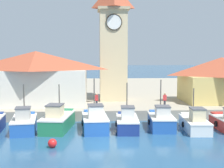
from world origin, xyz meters
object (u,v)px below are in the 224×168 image
(fishing_boat_center, at_px, (95,121))
(fishing_boat_right_inner, at_px, (161,120))
(mooring_buoy, at_px, (52,143))
(dock_worker_near_tower, at_px, (165,100))
(fishing_boat_left_inner, at_px, (24,123))
(clock_tower, at_px, (113,38))
(warehouse_right, at_px, (221,79))
(fishing_boat_right_outer, at_px, (195,123))
(dock_worker_along_quay, at_px, (97,101))
(fishing_boat_mid_right, at_px, (127,122))
(fishing_boat_mid_left, at_px, (58,120))
(warehouse_left, at_px, (36,77))

(fishing_boat_center, height_order, fishing_boat_right_inner, fishing_boat_center)
(mooring_buoy, height_order, dock_worker_near_tower, dock_worker_near_tower)
(fishing_boat_left_inner, height_order, clock_tower, clock_tower)
(fishing_boat_left_inner, relative_size, fishing_boat_center, 0.95)
(fishing_boat_left_inner, relative_size, warehouse_right, 0.50)
(fishing_boat_right_outer, distance_m, clock_tower, 15.43)
(fishing_boat_left_inner, distance_m, fishing_boat_center, 6.07)
(fishing_boat_left_inner, relative_size, fishing_boat_right_outer, 0.95)
(dock_worker_near_tower, height_order, dock_worker_along_quay, same)
(fishing_boat_mid_right, relative_size, fishing_boat_right_inner, 1.03)
(fishing_boat_mid_left, distance_m, warehouse_right, 20.27)
(fishing_boat_left_inner, distance_m, warehouse_right, 23.03)
(fishing_boat_left_inner, bearing_deg, fishing_boat_right_outer, -1.80)
(warehouse_right, height_order, mooring_buoy, warehouse_right)
(fishing_boat_left_inner, xyz_separation_m, fishing_boat_mid_left, (2.79, 0.57, 0.06))
(fishing_boat_right_inner, relative_size, warehouse_left, 0.38)
(fishing_boat_center, xyz_separation_m, clock_tower, (2.28, 11.04, 7.66))
(warehouse_left, xyz_separation_m, dock_worker_along_quay, (6.67, -3.21, -2.19))
(fishing_boat_mid_right, xyz_separation_m, mooring_buoy, (-5.86, -4.69, -0.43))
(fishing_boat_mid_right, distance_m, clock_tower, 13.67)
(fishing_boat_right_inner, distance_m, dock_worker_along_quay, 7.52)
(fishing_boat_left_inner, bearing_deg, fishing_boat_right_inner, 1.62)
(fishing_boat_mid_right, xyz_separation_m, dock_worker_along_quay, (-2.62, 5.17, 1.11))
(clock_tower, relative_size, dock_worker_along_quay, 9.70)
(fishing_boat_mid_right, relative_size, mooring_buoy, 6.94)
(clock_tower, distance_m, warehouse_left, 10.23)
(dock_worker_along_quay, bearing_deg, fishing_boat_center, -92.31)
(fishing_boat_mid_right, bearing_deg, warehouse_right, 37.04)
(fishing_boat_center, bearing_deg, dock_worker_along_quay, 87.69)
(fishing_boat_mid_right, distance_m, mooring_buoy, 7.52)
(fishing_boat_left_inner, xyz_separation_m, clock_tower, (8.34, 11.22, 7.71))
(fishing_boat_center, bearing_deg, fishing_boat_mid_right, -4.67)
(fishing_boat_right_outer, distance_m, warehouse_right, 11.77)
(fishing_boat_mid_left, height_order, dock_worker_near_tower, fishing_boat_mid_left)
(dock_worker_along_quay, bearing_deg, clock_tower, 71.18)
(fishing_boat_mid_right, height_order, dock_worker_along_quay, fishing_boat_mid_right)
(fishing_boat_right_outer, distance_m, mooring_buoy, 12.49)
(fishing_boat_left_inner, relative_size, dock_worker_along_quay, 2.84)
(warehouse_right, bearing_deg, dock_worker_along_quay, -164.94)
(fishing_boat_mid_right, bearing_deg, fishing_boat_mid_left, 174.25)
(clock_tower, bearing_deg, fishing_boat_mid_left, -117.53)
(fishing_boat_left_inner, distance_m, mooring_buoy, 5.63)
(fishing_boat_mid_left, bearing_deg, clock_tower, 62.47)
(fishing_boat_mid_left, xyz_separation_m, warehouse_right, (18.17, 8.51, 2.87))
(fishing_boat_right_inner, distance_m, mooring_buoy, 10.30)
(fishing_boat_mid_right, distance_m, warehouse_left, 12.93)
(fishing_boat_center, distance_m, mooring_buoy, 5.81)
(clock_tower, bearing_deg, warehouse_left, -161.70)
(dock_worker_near_tower, bearing_deg, clock_tower, 127.55)
(fishing_boat_mid_left, height_order, mooring_buoy, fishing_boat_mid_left)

